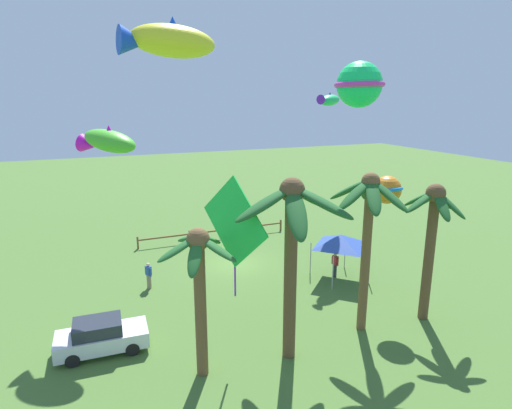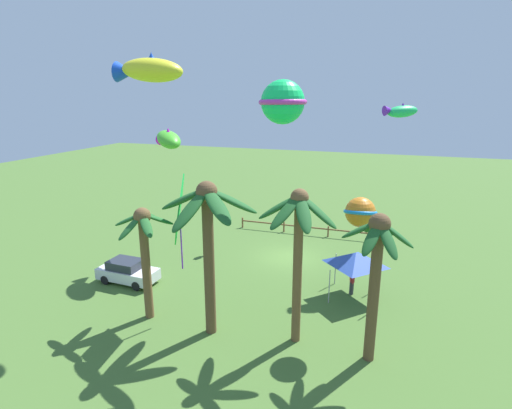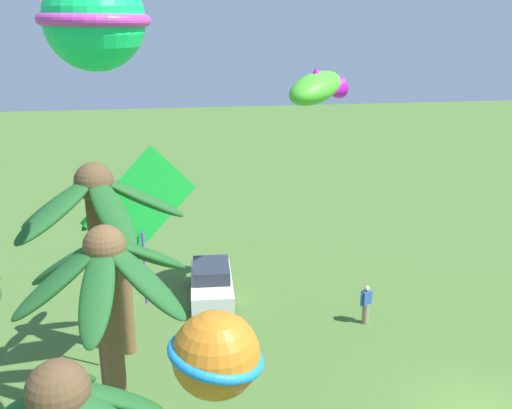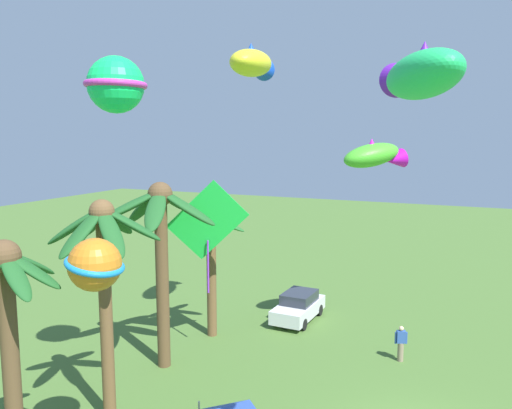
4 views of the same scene
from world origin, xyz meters
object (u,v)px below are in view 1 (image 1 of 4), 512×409
object	(u,v)px
spectator_1	(149,275)
palm_tree_2	(369,214)
palm_tree_0	(432,224)
palm_tree_3	(199,273)
kite_ball_2	(359,85)
kite_fish_4	(107,141)
festival_tent	(340,241)
kite_ball_5	(387,190)
spectator_0	(335,265)
kite_fish_0	(329,100)
parked_car_0	(101,336)
kite_diamond_3	(234,223)
kite_fish_1	(168,41)
palm_tree_1	(292,226)

from	to	relation	value
spectator_1	palm_tree_2	bearing A→B (deg)	135.97
palm_tree_0	palm_tree_3	world-z (taller)	palm_tree_0
kite_ball_2	kite_fish_4	world-z (taller)	kite_ball_2
festival_tent	kite_ball_5	size ratio (longest dim) A/B	1.62
palm_tree_2	kite_fish_4	world-z (taller)	kite_fish_4
spectator_0	festival_tent	size ratio (longest dim) A/B	0.56
spectator_0	kite_fish_0	xyz separation A→B (m)	(-1.95, -4.64, 10.01)
spectator_0	parked_car_0	bearing A→B (deg)	11.95
kite_diamond_3	palm_tree_2	bearing A→B (deg)	176.31
kite_fish_1	kite_fish_4	xyz separation A→B (m)	(2.20, -5.19, -4.14)
festival_tent	kite_ball_5	distance (m)	5.27
kite_fish_0	kite_diamond_3	xyz separation A→B (m)	(10.49, 10.02, -4.81)
kite_fish_0	palm_tree_1	bearing A→B (deg)	52.84
spectator_0	spectator_1	world-z (taller)	same
kite_fish_4	festival_tent	bearing A→B (deg)	174.21
spectator_0	kite_fish_4	bearing A→B (deg)	-4.74
palm_tree_0	spectator_1	xyz separation A→B (m)	(12.43, -8.90, -4.19)
palm_tree_2	kite_ball_5	bearing A→B (deg)	-142.82
palm_tree_2	festival_tent	world-z (taller)	palm_tree_2
festival_tent	kite_fish_1	world-z (taller)	kite_fish_1
kite_ball_5	kite_diamond_3	bearing A→B (deg)	9.90
palm_tree_1	kite_fish_4	size ratio (longest dim) A/B	2.47
palm_tree_3	kite_fish_0	size ratio (longest dim) A/B	2.57
kite_fish_1	kite_ball_5	bearing A→B (deg)	-178.37
palm_tree_0	palm_tree_1	bearing A→B (deg)	2.44
parked_car_0	spectator_1	bearing A→B (deg)	-117.02
palm_tree_0	kite_diamond_3	distance (m)	9.99
spectator_1	palm_tree_1	bearing A→B (deg)	116.57
spectator_0	spectator_1	distance (m)	11.41
kite_fish_1	kite_diamond_3	bearing A→B (deg)	149.33
kite_diamond_3	kite_fish_4	xyz separation A→B (m)	(4.30, -6.44, 2.89)
palm_tree_2	spectator_0	world-z (taller)	palm_tree_2
palm_tree_0	kite_diamond_3	xyz separation A→B (m)	(9.91, -0.73, 1.01)
palm_tree_1	spectator_0	bearing A→B (deg)	-135.03
palm_tree_0	kite_fish_4	xyz separation A→B (m)	(14.21, -7.17, 3.90)
palm_tree_2	parked_car_0	distance (m)	13.16
kite_ball_2	kite_fish_0	bearing A→B (deg)	-115.79
palm_tree_0	kite_fish_1	xyz separation A→B (m)	(12.01, -1.97, 8.04)
palm_tree_2	kite_fish_0	xyz separation A→B (m)	(-4.14, -10.43, 5.01)
palm_tree_1	kite_fish_0	bearing A→B (deg)	-127.16
festival_tent	kite_ball_5	world-z (taller)	kite_ball_5
kite_fish_1	kite_fish_4	bearing A→B (deg)	-67.06
palm_tree_0	palm_tree_3	distance (m)	11.67
palm_tree_0	spectator_0	xyz separation A→B (m)	(1.37, -6.10, -4.19)
parked_car_0	palm_tree_1	bearing A→B (deg)	155.30
kite_fish_0	kite_diamond_3	distance (m)	15.28
festival_tent	palm_tree_2	bearing A→B (deg)	67.18
palm_tree_1	kite_diamond_3	xyz separation A→B (m)	(2.10, -1.06, 0.08)
palm_tree_0	palm_tree_3	xyz separation A→B (m)	(11.66, 0.07, -0.57)
festival_tent	kite_fish_0	world-z (taller)	kite_fish_0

